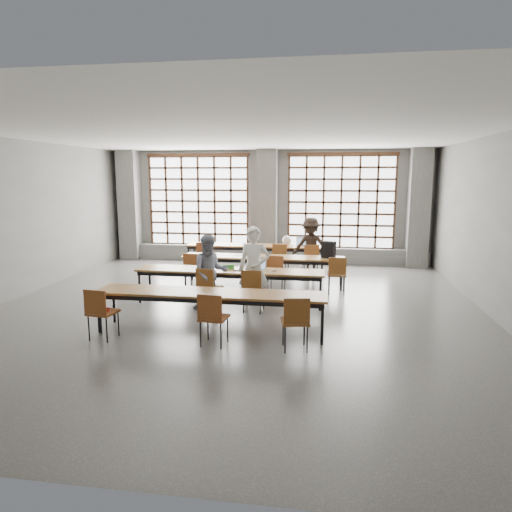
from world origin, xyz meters
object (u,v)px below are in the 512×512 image
(chair_front_right, at_px, (253,286))
(phone, at_px, (237,270))
(desk_row_c, at_px, (230,273))
(laptop_back, at_px, (302,243))
(desk_row_d, at_px, (210,296))
(chair_mid_right, at_px, (337,271))
(student_male, at_px, (254,269))
(student_back, at_px, (311,247))
(chair_mid_centre, at_px, (276,269))
(desk_row_a, at_px, (255,247))
(plastic_bag, at_px, (287,240))
(student_female, at_px, (210,272))
(laptop_front, at_px, (257,267))
(chair_front_left, at_px, (208,285))
(chair_back_mid, at_px, (280,256))
(backpack, at_px, (328,250))
(chair_near_mid, at_px, (212,314))
(mouse, at_px, (274,270))
(chair_near_left, at_px, (100,309))
(chair_back_left, at_px, (204,254))
(red_pouch, at_px, (103,310))
(chair_mid_left, at_px, (193,267))
(chair_back_right, at_px, (311,257))
(desk_row_b, at_px, (263,259))
(green_box, at_px, (228,267))
(chair_near_right, at_px, (296,318))

(chair_front_right, relative_size, phone, 6.77)
(desk_row_c, relative_size, laptop_back, 10.88)
(desk_row_d, xyz_separation_m, chair_mid_right, (2.22, 3.01, -0.13))
(student_male, distance_m, student_back, 3.71)
(chair_mid_centre, bearing_deg, desk_row_a, 109.26)
(plastic_bag, bearing_deg, desk_row_d, -98.63)
(student_female, relative_size, laptop_front, 3.50)
(chair_mid_right, height_order, chair_front_left, same)
(chair_front_left, xyz_separation_m, laptop_front, (0.89, 0.73, 0.25))
(chair_back_mid, distance_m, backpack, 1.78)
(chair_near_mid, xyz_separation_m, laptop_back, (1.10, 6.22, 0.25))
(student_back, distance_m, mouse, 3.16)
(chair_mid_right, bearing_deg, backpack, 106.60)
(chair_mid_right, height_order, chair_near_left, same)
(chair_back_left, bearing_deg, plastic_bag, 16.53)
(desk_row_d, xyz_separation_m, laptop_front, (0.51, 2.02, 0.13))
(chair_near_left, height_order, red_pouch, chair_near_left)
(chair_mid_left, distance_m, laptop_back, 3.60)
(desk_row_d, distance_m, phone, 1.82)
(laptop_front, bearing_deg, chair_mid_centre, 73.19)
(desk_row_a, xyz_separation_m, chair_back_mid, (0.79, -0.63, -0.13))
(desk_row_a, distance_m, phone, 3.68)
(chair_back_right, relative_size, chair_mid_right, 1.00)
(desk_row_b, xyz_separation_m, desk_row_c, (-0.48, -1.72, 0.00))
(chair_front_right, xyz_separation_m, chair_near_left, (-2.24, -1.91, 0.00))
(student_male, bearing_deg, plastic_bag, 84.50)
(chair_back_right, relative_size, chair_near_mid, 1.00)
(desk_row_b, bearing_deg, chair_mid_centre, -58.09)
(chair_mid_right, relative_size, chair_front_right, 1.00)
(desk_row_d, xyz_separation_m, plastic_bag, (0.84, 5.54, 0.21))
(mouse, xyz_separation_m, red_pouch, (-2.59, -2.44, -0.25))
(chair_front_left, relative_size, green_box, 3.52)
(desk_row_c, relative_size, phone, 30.77)
(chair_near_right, bearing_deg, laptop_back, 92.07)
(desk_row_a, relative_size, student_female, 2.61)
(laptop_front, height_order, green_box, laptop_front)
(chair_back_left, height_order, chair_front_left, same)
(chair_near_left, relative_size, backpack, 2.20)
(desk_row_c, height_order, chair_front_right, chair_front_right)
(desk_row_c, distance_m, chair_front_right, 0.88)
(desk_row_c, relative_size, chair_back_right, 4.55)
(laptop_back, bearing_deg, green_box, -111.22)
(chair_near_left, xyz_separation_m, phone, (1.83, 2.44, 0.20))
(chair_front_left, distance_m, chair_near_right, 2.69)
(desk_row_b, xyz_separation_m, student_back, (1.13, 1.35, 0.13))
(desk_row_c, xyz_separation_m, backpack, (2.08, 1.77, 0.27))
(chair_front_right, distance_m, student_female, 0.93)
(laptop_back, bearing_deg, chair_near_right, -87.93)
(chair_mid_centre, distance_m, laptop_front, 1.06)
(student_back, height_order, mouse, student_back)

